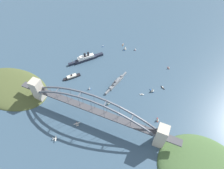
{
  "coord_description": "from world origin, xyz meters",
  "views": [
    {
      "loc": [
        96.58,
        -146.73,
        300.05
      ],
      "look_at": [
        0.0,
        78.92,
        8.0
      ],
      "focal_mm": 30.44,
      "sensor_mm": 36.0,
      "label": 1
    }
  ],
  "objects_px": {
    "seaplane_second_in_formation": "(77,124)",
    "ocean_liner": "(86,58)",
    "small_boat_2": "(153,90)",
    "small_boat_8": "(135,49)",
    "small_boat_3": "(103,46)",
    "small_boat_6": "(158,119)",
    "small_boat_9": "(89,88)",
    "small_boat_4": "(142,94)",
    "small_boat_5": "(163,88)",
    "small_boat_10": "(123,45)",
    "harbor_ferry_steamer": "(72,77)",
    "small_boat_7": "(125,48)",
    "naval_cruiser": "(116,83)",
    "harbor_arch_bridge": "(94,110)",
    "small_boat_1": "(108,103)",
    "seaplane_taxiing_near_bridge": "(55,139)",
    "small_boat_0": "(169,67)"
  },
  "relations": [
    {
      "from": "seaplane_second_in_formation",
      "to": "ocean_liner",
      "type": "bearing_deg",
      "value": 112.63
    },
    {
      "from": "small_boat_2",
      "to": "small_boat_8",
      "type": "bearing_deg",
      "value": 123.82
    },
    {
      "from": "small_boat_3",
      "to": "small_boat_6",
      "type": "distance_m",
      "value": 232.0
    },
    {
      "from": "small_boat_9",
      "to": "small_boat_2",
      "type": "bearing_deg",
      "value": 20.79
    },
    {
      "from": "small_boat_4",
      "to": "small_boat_5",
      "type": "distance_m",
      "value": 47.43
    },
    {
      "from": "small_boat_2",
      "to": "small_boat_10",
      "type": "relative_size",
      "value": 1.04
    },
    {
      "from": "harbor_ferry_steamer",
      "to": "small_boat_6",
      "type": "relative_size",
      "value": 3.61
    },
    {
      "from": "seaplane_second_in_formation",
      "to": "small_boat_7",
      "type": "distance_m",
      "value": 224.37
    },
    {
      "from": "naval_cruiser",
      "to": "small_boat_2",
      "type": "distance_m",
      "value": 75.08
    },
    {
      "from": "seaplane_second_in_formation",
      "to": "harbor_arch_bridge",
      "type": "bearing_deg",
      "value": 46.23
    },
    {
      "from": "small_boat_10",
      "to": "small_boat_8",
      "type": "bearing_deg",
      "value": -11.37
    },
    {
      "from": "naval_cruiser",
      "to": "small_boat_1",
      "type": "bearing_deg",
      "value": -83.58
    },
    {
      "from": "ocean_liner",
      "to": "harbor_ferry_steamer",
      "type": "bearing_deg",
      "value": -91.87
    },
    {
      "from": "naval_cruiser",
      "to": "small_boat_3",
      "type": "height_order",
      "value": "naval_cruiser"
    },
    {
      "from": "small_boat_7",
      "to": "small_boat_10",
      "type": "height_order",
      "value": "small_boat_7"
    },
    {
      "from": "small_boat_6",
      "to": "small_boat_9",
      "type": "relative_size",
      "value": 1.21
    },
    {
      "from": "seaplane_taxiing_near_bridge",
      "to": "small_boat_3",
      "type": "bearing_deg",
      "value": 96.76
    },
    {
      "from": "harbor_arch_bridge",
      "to": "naval_cruiser",
      "type": "bearing_deg",
      "value": 87.32
    },
    {
      "from": "naval_cruiser",
      "to": "small_boat_3",
      "type": "distance_m",
      "value": 125.16
    },
    {
      "from": "small_boat_6",
      "to": "harbor_ferry_steamer",
      "type": "bearing_deg",
      "value": 171.27
    },
    {
      "from": "harbor_arch_bridge",
      "to": "small_boat_2",
      "type": "bearing_deg",
      "value": 51.93
    },
    {
      "from": "naval_cruiser",
      "to": "small_boat_0",
      "type": "relative_size",
      "value": 9.81
    },
    {
      "from": "small_boat_5",
      "to": "naval_cruiser",
      "type": "bearing_deg",
      "value": -163.57
    },
    {
      "from": "seaplane_taxiing_near_bridge",
      "to": "small_boat_8",
      "type": "height_order",
      "value": "small_boat_8"
    },
    {
      "from": "small_boat_1",
      "to": "small_boat_9",
      "type": "xyz_separation_m",
      "value": [
        -50.01,
        17.92,
        -1.04
      ]
    },
    {
      "from": "small_boat_5",
      "to": "small_boat_6",
      "type": "xyz_separation_m",
      "value": [
        9.23,
        -77.72,
        3.28
      ]
    },
    {
      "from": "naval_cruiser",
      "to": "small_boat_5",
      "type": "height_order",
      "value": "naval_cruiser"
    },
    {
      "from": "seaplane_second_in_formation",
      "to": "small_boat_4",
      "type": "height_order",
      "value": "seaplane_second_in_formation"
    },
    {
      "from": "small_boat_9",
      "to": "small_boat_10",
      "type": "bearing_deg",
      "value": 86.04
    },
    {
      "from": "harbor_ferry_steamer",
      "to": "seaplane_taxiing_near_bridge",
      "type": "distance_m",
      "value": 138.92
    },
    {
      "from": "harbor_arch_bridge",
      "to": "small_boat_9",
      "type": "height_order",
      "value": "harbor_arch_bridge"
    },
    {
      "from": "naval_cruiser",
      "to": "seaplane_second_in_formation",
      "type": "height_order",
      "value": "naval_cruiser"
    },
    {
      "from": "small_boat_2",
      "to": "small_boat_8",
      "type": "xyz_separation_m",
      "value": [
        -72.57,
        108.32,
        -1.51
      ]
    },
    {
      "from": "naval_cruiser",
      "to": "small_boat_5",
      "type": "distance_m",
      "value": 95.47
    },
    {
      "from": "ocean_liner",
      "to": "seaplane_second_in_formation",
      "type": "relative_size",
      "value": 6.99
    },
    {
      "from": "ocean_liner",
      "to": "small_boat_2",
      "type": "height_order",
      "value": "ocean_liner"
    },
    {
      "from": "ocean_liner",
      "to": "small_boat_5",
      "type": "xyz_separation_m",
      "value": [
        182.47,
        -12.49,
        -4.72
      ]
    },
    {
      "from": "seaplane_second_in_formation",
      "to": "small_boat_1",
      "type": "distance_m",
      "value": 69.45
    },
    {
      "from": "small_boat_8",
      "to": "small_boat_0",
      "type": "bearing_deg",
      "value": -19.23
    },
    {
      "from": "harbor_arch_bridge",
      "to": "small_boat_10",
      "type": "height_order",
      "value": "harbor_arch_bridge"
    },
    {
      "from": "harbor_ferry_steamer",
      "to": "small_boat_6",
      "type": "distance_m",
      "value": 195.96
    },
    {
      "from": "harbor_ferry_steamer",
      "to": "small_boat_9",
      "type": "height_order",
      "value": "harbor_ferry_steamer"
    },
    {
      "from": "small_boat_1",
      "to": "small_boat_7",
      "type": "bearing_deg",
      "value": 99.58
    },
    {
      "from": "harbor_arch_bridge",
      "to": "small_boat_1",
      "type": "xyz_separation_m",
      "value": [
        10.21,
        37.54,
        -22.35
      ]
    },
    {
      "from": "small_boat_8",
      "to": "seaplane_taxiing_near_bridge",
      "type": "bearing_deg",
      "value": -100.14
    },
    {
      "from": "small_boat_6",
      "to": "small_boat_10",
      "type": "bearing_deg",
      "value": 127.25
    },
    {
      "from": "small_boat_8",
      "to": "small_boat_3",
      "type": "bearing_deg",
      "value": -166.4
    },
    {
      "from": "harbor_ferry_steamer",
      "to": "small_boat_5",
      "type": "height_order",
      "value": "harbor_ferry_steamer"
    },
    {
      "from": "small_boat_0",
      "to": "small_boat_5",
      "type": "xyz_separation_m",
      "value": [
        0.88,
        -60.18,
        -2.55
      ]
    },
    {
      "from": "harbor_arch_bridge",
      "to": "ocean_liner",
      "type": "bearing_deg",
      "value": 123.68
    }
  ]
}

